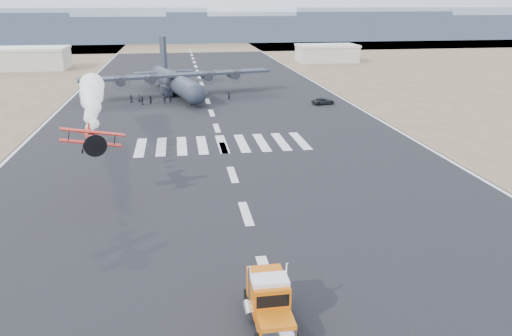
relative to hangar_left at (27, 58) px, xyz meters
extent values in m
cube|color=brown|center=(52.00, 85.00, -3.41)|extent=(500.00, 80.00, 0.00)
cube|color=#8898AD|center=(-13.00, 115.00, 5.09)|extent=(150.00, 50.00, 17.00)
cube|color=#8898AD|center=(52.00, 115.00, 3.09)|extent=(150.00, 50.00, 13.00)
cube|color=#8898AD|center=(117.00, 115.00, 4.09)|extent=(150.00, 50.00, 15.00)
cube|color=#8898AD|center=(182.00, 115.00, 5.09)|extent=(150.00, 50.00, 17.00)
cube|color=#AFAC9C|center=(0.00, 0.00, -0.41)|extent=(24.00, 14.00, 6.00)
cube|color=beige|center=(0.00, 0.00, 2.89)|extent=(24.50, 14.50, 0.80)
cube|color=#AFAC9C|center=(98.00, 5.00, -0.81)|extent=(20.00, 12.00, 5.20)
cube|color=beige|center=(98.00, 5.00, 2.09)|extent=(20.50, 12.50, 0.80)
cube|color=black|center=(51.07, -138.28, -2.88)|extent=(1.08, 6.52, 0.24)
cube|color=#C3730B|center=(51.08, -141.15, -2.11)|extent=(2.21, 2.31, 1.25)
cube|color=#C3730B|center=(51.07, -139.43, -1.30)|extent=(2.40, 1.73, 2.11)
cube|color=black|center=(51.08, -140.24, -0.96)|extent=(2.11, 0.12, 0.86)
cube|color=white|center=(51.07, -139.14, -0.20)|extent=(2.40, 1.54, 0.48)
cube|color=#C3730B|center=(51.06, -137.70, -1.59)|extent=(2.40, 1.93, 2.49)
cylinder|color=black|center=(49.96, -137.52, -2.88)|extent=(0.39, 1.06, 1.05)
cylinder|color=black|center=(52.17, -137.51, -2.88)|extent=(0.39, 1.06, 1.05)
cylinder|color=black|center=(49.96, -136.56, -2.88)|extent=(0.39, 1.06, 1.05)
cylinder|color=black|center=(52.16, -136.55, -2.88)|extent=(0.39, 1.06, 1.05)
cylinder|color=#AC180B|center=(36.72, -115.05, 3.51)|extent=(1.66, 5.23, 0.93)
sphere|color=black|center=(36.69, -114.84, 3.87)|extent=(0.72, 0.72, 0.72)
cylinder|color=black|center=(37.07, -117.50, 3.51)|extent=(1.11, 0.76, 1.03)
cylinder|color=black|center=(37.13, -117.85, 3.51)|extent=(2.25, 0.36, 2.27)
cube|color=#AC180B|center=(36.78, -115.46, 3.15)|extent=(6.15, 1.89, 1.44)
cube|color=#AC180B|center=(36.82, -115.76, 4.39)|extent=(6.35, 1.92, 1.48)
cube|color=#AC180B|center=(36.38, -112.70, 4.03)|extent=(0.24, 0.93, 1.03)
cube|color=#AC180B|center=(36.38, -112.70, 3.51)|extent=(2.14, 1.01, 0.08)
cylinder|color=black|center=(36.02, -115.98, 2.27)|extent=(0.19, 0.47, 0.45)
cylinder|color=black|center=(37.65, -115.74, 2.27)|extent=(0.19, 0.47, 0.45)
sphere|color=white|center=(36.35, -112.50, 3.51)|extent=(0.72, 0.72, 0.72)
sphere|color=white|center=(35.99, -110.05, 3.54)|extent=(0.98, 0.98, 0.98)
sphere|color=white|center=(35.63, -107.60, 3.57)|extent=(1.23, 1.23, 1.23)
sphere|color=white|center=(35.28, -105.15, 3.60)|extent=(1.48, 1.48, 1.48)
sphere|color=white|center=(34.92, -102.70, 3.63)|extent=(1.74, 1.74, 1.74)
sphere|color=white|center=(34.56, -100.25, 3.66)|extent=(1.99, 1.99, 1.99)
sphere|color=white|center=(34.21, -97.81, 3.70)|extent=(2.24, 2.24, 2.24)
sphere|color=white|center=(33.85, -95.36, 3.73)|extent=(2.50, 2.50, 2.50)
sphere|color=white|center=(33.49, -92.91, 3.76)|extent=(2.75, 2.75, 2.75)
sphere|color=white|center=(33.14, -90.46, 3.79)|extent=(3.01, 3.01, 3.01)
sphere|color=white|center=(32.78, -88.01, 3.82)|extent=(3.26, 3.26, 3.26)
sphere|color=white|center=(32.42, -85.56, 3.85)|extent=(3.51, 3.51, 3.51)
sphere|color=white|center=(32.07, -83.12, 3.88)|extent=(3.77, 3.77, 3.77)
sphere|color=white|center=(31.71, -80.67, 3.91)|extent=(4.02, 4.02, 4.02)
cylinder|color=#1F262F|center=(45.80, -53.31, -0.64)|extent=(11.21, 29.95, 4.26)
sphere|color=#1F262F|center=(49.33, -67.79, -0.64)|extent=(4.26, 4.26, 4.26)
cone|color=#1F262F|center=(42.26, -38.84, -0.64)|extent=(5.65, 7.21, 4.26)
cube|color=#1F262F|center=(46.05, -54.35, 1.38)|extent=(42.41, 14.44, 0.53)
cylinder|color=#1F262F|center=(33.77, -57.90, 0.85)|extent=(2.82, 4.38, 1.92)
cylinder|color=#3F3F44|center=(34.28, -59.96, 0.85)|extent=(3.53, 0.91, 3.62)
cylinder|color=#1F262F|center=(39.98, -56.38, 0.85)|extent=(2.82, 4.38, 1.92)
cylinder|color=#3F3F44|center=(40.48, -58.45, 0.85)|extent=(3.53, 0.91, 3.62)
cylinder|color=#1F262F|center=(52.38, -53.35, 0.85)|extent=(2.82, 4.38, 1.92)
cylinder|color=#3F3F44|center=(52.89, -55.42, 0.85)|extent=(3.53, 0.91, 3.62)
cylinder|color=#1F262F|center=(58.58, -51.83, 0.85)|extent=(2.82, 4.38, 1.92)
cylinder|color=#3F3F44|center=(59.09, -53.90, 0.85)|extent=(3.53, 0.91, 3.62)
cube|color=#1F262F|center=(42.77, -40.91, 4.68)|extent=(1.76, 4.80, 8.51)
cube|color=#1F262F|center=(42.64, -40.39, 0.21)|extent=(15.23, 6.64, 0.37)
cube|color=#1F262F|center=(43.27, -52.84, -2.24)|extent=(2.76, 6.51, 1.70)
cylinder|color=black|center=(43.27, -52.84, -2.82)|extent=(0.79, 1.26, 1.17)
cube|color=#1F262F|center=(47.82, -51.72, -2.24)|extent=(2.76, 6.51, 1.70)
cylinder|color=black|center=(47.82, -51.72, -2.82)|extent=(0.79, 1.26, 1.17)
cylinder|color=black|center=(48.58, -64.69, -2.93)|extent=(0.64, 1.03, 0.96)
imported|color=black|center=(75.47, -68.20, -2.75)|extent=(5.08, 3.10, 1.32)
imported|color=black|center=(56.69, -60.33, -2.47)|extent=(0.88, 0.84, 1.88)
imported|color=black|center=(40.11, -62.03, -2.57)|extent=(0.91, 0.95, 1.68)
imported|color=black|center=(42.93, -62.15, -2.59)|extent=(1.02, 1.14, 1.63)
imported|color=black|center=(38.51, -62.86, -2.53)|extent=(0.67, 1.09, 1.75)
imported|color=black|center=(35.96, -59.81, -2.62)|extent=(0.89, 0.73, 1.57)
imported|color=black|center=(42.96, -60.22, -2.62)|extent=(1.27, 1.45, 1.58)
imported|color=black|center=(37.84, -61.24, -2.48)|extent=(0.84, 0.77, 1.86)
imported|color=black|center=(44.19, -61.12, -2.58)|extent=(0.94, 0.87, 1.65)
camera|label=1|loc=(45.81, -166.86, 17.02)|focal=35.00mm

